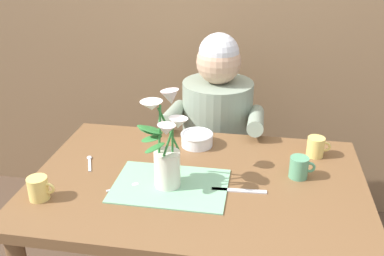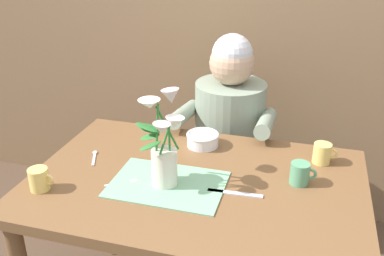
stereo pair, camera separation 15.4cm
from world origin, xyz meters
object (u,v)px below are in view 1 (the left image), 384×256
ceramic_bowl (197,139)px  coffee_cup (299,167)px  ceramic_mug (316,147)px  flower_vase (166,147)px  dinner_knife (239,191)px  seated_person (216,146)px  tea_cup (39,188)px

ceramic_bowl → coffee_cup: coffee_cup is taller
ceramic_bowl → ceramic_mug: 0.48m
flower_vase → ceramic_bowl: size_ratio=2.40×
dinner_knife → coffee_cup: coffee_cup is taller
flower_vase → coffee_cup: bearing=15.8°
dinner_knife → coffee_cup: (0.21, 0.13, 0.04)m
dinner_knife → coffee_cup: 0.25m
flower_vase → ceramic_mug: 0.63m
coffee_cup → ceramic_mug: same height
dinner_knife → ceramic_mug: (0.28, 0.31, 0.04)m
flower_vase → dinner_knife: (0.25, -0.00, -0.15)m
seated_person → tea_cup: (-0.50, -0.82, 0.22)m
ceramic_bowl → dinner_knife: (0.20, -0.32, -0.03)m
flower_vase → coffee_cup: flower_vase is taller
seated_person → flower_vase: seated_person is taller
seated_person → dinner_knife: size_ratio=5.97×
ceramic_mug → tea_cup: bearing=-153.7°
flower_vase → coffee_cup: 0.49m
dinner_knife → ceramic_mug: ceramic_mug is taller
seated_person → ceramic_bowl: seated_person is taller
seated_person → coffee_cup: bearing=-57.6°
ceramic_bowl → dinner_knife: bearing=-58.2°
seated_person → dinner_knife: bearing=-78.5°
seated_person → tea_cup: bearing=-122.8°
seated_person → ceramic_mug: (0.43, -0.36, 0.22)m
tea_cup → seated_person: bearing=58.6°
tea_cup → ceramic_mug: bearing=26.3°
flower_vase → ceramic_bowl: bearing=80.0°
seated_person → coffee_cup: size_ratio=12.20×
ceramic_mug → seated_person: bearing=140.1°
flower_vase → dinner_knife: 0.29m
flower_vase → tea_cup: (-0.40, -0.16, -0.11)m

